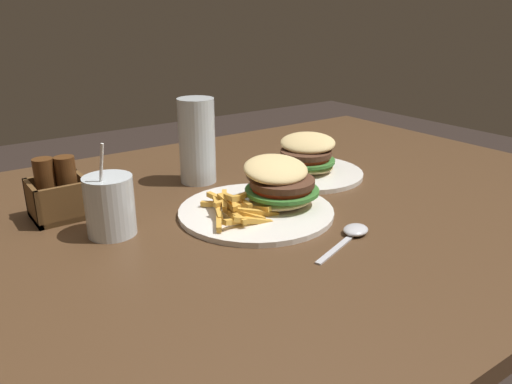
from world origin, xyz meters
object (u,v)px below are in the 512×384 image
at_px(juice_glass, 110,208).
at_px(spoon, 354,232).
at_px(meal_plate_near, 269,195).
at_px(condiment_caddy, 58,195).
at_px(beer_glass, 197,142).
at_px(meal_plate_far, 306,162).

xyz_separation_m(juice_glass, spoon, (0.33, -0.24, -0.04)).
height_order(meal_plate_near, condiment_caddy, condiment_caddy).
distance_m(meal_plate_near, juice_glass, 0.29).
relative_size(beer_glass, meal_plate_far, 0.70).
relative_size(meal_plate_near, condiment_caddy, 2.58).
distance_m(juice_glass, spoon, 0.41).
xyz_separation_m(juice_glass, meal_plate_far, (0.48, 0.05, -0.02)).
bearing_deg(beer_glass, spoon, -79.38).
bearing_deg(beer_glass, condiment_caddy, -174.74).
bearing_deg(beer_glass, juice_glass, -148.40).
bearing_deg(meal_plate_near, meal_plate_far, 32.10).
bearing_deg(meal_plate_near, juice_glass, 165.68).
distance_m(meal_plate_near, spoon, 0.18).
bearing_deg(beer_glass, meal_plate_near, -83.98).
bearing_deg(juice_glass, spoon, -36.37).
xyz_separation_m(spoon, condiment_caddy, (-0.38, 0.37, 0.04)).
relative_size(juice_glass, condiment_caddy, 1.48).
relative_size(meal_plate_near, juice_glass, 1.75).
relative_size(beer_glass, spoon, 1.16).
distance_m(meal_plate_near, meal_plate_far, 0.24).
relative_size(meal_plate_far, condiment_caddy, 2.34).
height_order(beer_glass, juice_glass, beer_glass).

